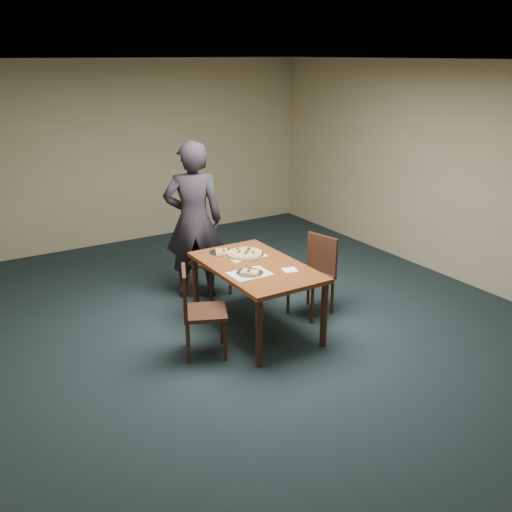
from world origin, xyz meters
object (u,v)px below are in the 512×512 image
diner (193,221)px  slice_plate_near (250,272)px  chair_far (204,255)px  pizza_pan (245,253)px  chair_right (315,270)px  dining_table (256,273)px  slice_plate_far (222,252)px  chair_left (197,307)px

diner → slice_plate_near: bearing=110.2°
chair_far → pizza_pan: size_ratio=2.16×
chair_right → slice_plate_near: size_ratio=3.25×
dining_table → chair_right: size_ratio=1.65×
chair_right → slice_plate_far: chair_right is taller
diner → slice_plate_far: diner is taller
chair_far → chair_left: (-0.74, -1.31, 0.00)m
chair_far → pizza_pan: (0.10, -0.82, 0.26)m
chair_left → pizza_pan: size_ratio=2.16×
dining_table → chair_far: size_ratio=1.65×
chair_right → pizza_pan: 0.86m
chair_right → pizza_pan: (-0.76, 0.30, 0.26)m
diner → pizza_pan: bearing=124.9°
diner → chair_far: bearing=178.7°
chair_left → slice_plate_near: size_ratio=3.25×
dining_table → diner: bearing=97.1°
chair_far → chair_left: size_ratio=1.00×
chair_far → slice_plate_near: (-0.14, -1.33, 0.25)m
pizza_pan → slice_plate_far: (-0.18, 0.20, -0.01)m
dining_table → chair_left: chair_left is taller
chair_left → pizza_pan: chair_left is taller
dining_table → chair_far: chair_far is taller
chair_left → slice_plate_near: bearing=-68.6°
chair_far → diner: (-0.11, 0.05, 0.45)m
dining_table → diner: 1.24m
pizza_pan → slice_plate_near: size_ratio=1.51×
diner → chair_left: bearing=86.7°
slice_plate_near → slice_plate_far: bearing=85.1°
slice_plate_near → pizza_pan: bearing=64.6°
dining_table → diner: diner is taller
chair_left → slice_plate_near: chair_left is taller
chair_far → slice_plate_near: chair_far is taller
slice_plate_far → dining_table: bearing=-76.7°
dining_table → slice_plate_far: (-0.13, 0.53, 0.10)m
chair_far → slice_plate_far: 0.67m
diner → pizza_pan: diner is taller
dining_table → slice_plate_far: size_ratio=5.36×
chair_left → pizza_pan: 1.00m
chair_left → chair_far: bearing=-6.3°
chair_left → slice_plate_near: (0.60, -0.02, 0.25)m
chair_right → slice_plate_near: bearing=-91.8°
pizza_pan → slice_plate_far: 0.27m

